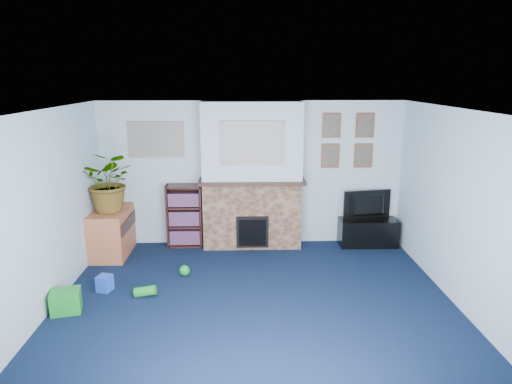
{
  "coord_description": "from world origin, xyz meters",
  "views": [
    {
      "loc": [
        -0.15,
        -5.18,
        2.77
      ],
      "look_at": [
        0.03,
        0.96,
        1.21
      ],
      "focal_mm": 32.0,
      "sensor_mm": 36.0,
      "label": 1
    }
  ],
  "objects_px": {
    "television": "(369,205)",
    "bookshelf": "(185,217)",
    "sideboard": "(112,233)",
    "tv_stand": "(368,232)"
  },
  "relations": [
    {
      "from": "television",
      "to": "bookshelf",
      "type": "distance_m",
      "value": 3.08
    },
    {
      "from": "bookshelf",
      "to": "sideboard",
      "type": "height_order",
      "value": "bookshelf"
    },
    {
      "from": "television",
      "to": "tv_stand",
      "type": "bearing_deg",
      "value": 79.39
    },
    {
      "from": "bookshelf",
      "to": "sideboard",
      "type": "relative_size",
      "value": 1.11
    },
    {
      "from": "bookshelf",
      "to": "sideboard",
      "type": "distance_m",
      "value": 1.18
    },
    {
      "from": "tv_stand",
      "to": "television",
      "type": "relative_size",
      "value": 1.16
    },
    {
      "from": "television",
      "to": "bookshelf",
      "type": "xyz_separation_m",
      "value": [
        -3.07,
        0.06,
        -0.19
      ]
    },
    {
      "from": "television",
      "to": "bookshelf",
      "type": "relative_size",
      "value": 0.79
    },
    {
      "from": "tv_stand",
      "to": "television",
      "type": "bearing_deg",
      "value": 90.0
    },
    {
      "from": "tv_stand",
      "to": "sideboard",
      "type": "height_order",
      "value": "sideboard"
    }
  ]
}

